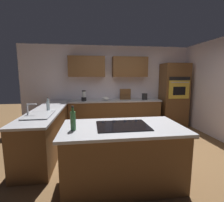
{
  "coord_description": "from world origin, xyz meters",
  "views": [
    {
      "loc": [
        0.85,
        3.31,
        1.63
      ],
      "look_at": [
        0.3,
        -0.85,
        1.0
      ],
      "focal_mm": 26.3,
      "sensor_mm": 36.0,
      "label": 1
    }
  ],
  "objects_px": {
    "wall_oven": "(174,95)",
    "oil_bottle": "(73,120)",
    "blender": "(84,96)",
    "dish_soap_bottle": "(48,105)",
    "mixing_bowl": "(105,98)",
    "sink_unit": "(39,115)",
    "kettle": "(145,96)",
    "spice_rack": "(125,94)",
    "cooktop": "(122,125)"
  },
  "relations": [
    {
      "from": "blender",
      "to": "dish_soap_bottle",
      "type": "bearing_deg",
      "value": 61.53
    },
    {
      "from": "wall_oven",
      "to": "cooktop",
      "type": "relative_size",
      "value": 2.68
    },
    {
      "from": "sink_unit",
      "to": "blender",
      "type": "height_order",
      "value": "blender"
    },
    {
      "from": "oil_bottle",
      "to": "wall_oven",
      "type": "bearing_deg",
      "value": -136.51
    },
    {
      "from": "wall_oven",
      "to": "oil_bottle",
      "type": "relative_size",
      "value": 6.06
    },
    {
      "from": "blender",
      "to": "spice_rack",
      "type": "xyz_separation_m",
      "value": [
        -1.3,
        -0.13,
        0.03
      ]
    },
    {
      "from": "wall_oven",
      "to": "kettle",
      "type": "bearing_deg",
      "value": 2.43
    },
    {
      "from": "dish_soap_bottle",
      "to": "blender",
      "type": "bearing_deg",
      "value": -118.47
    },
    {
      "from": "sink_unit",
      "to": "cooktop",
      "type": "xyz_separation_m",
      "value": [
        -1.44,
        0.85,
        -0.01
      ]
    },
    {
      "from": "blender",
      "to": "dish_soap_bottle",
      "type": "distance_m",
      "value": 1.51
    },
    {
      "from": "sink_unit",
      "to": "kettle",
      "type": "xyz_separation_m",
      "value": [
        -2.68,
        -1.81,
        0.08
      ]
    },
    {
      "from": "mixing_bowl",
      "to": "dish_soap_bottle",
      "type": "distance_m",
      "value": 1.91
    },
    {
      "from": "sink_unit",
      "to": "oil_bottle",
      "type": "distance_m",
      "value": 1.2
    },
    {
      "from": "cooktop",
      "to": "blender",
      "type": "height_order",
      "value": "blender"
    },
    {
      "from": "sink_unit",
      "to": "kettle",
      "type": "bearing_deg",
      "value": -145.98
    },
    {
      "from": "blender",
      "to": "mixing_bowl",
      "type": "relative_size",
      "value": 1.48
    },
    {
      "from": "mixing_bowl",
      "to": "spice_rack",
      "type": "bearing_deg",
      "value": -168.97
    },
    {
      "from": "cooktop",
      "to": "oil_bottle",
      "type": "relative_size",
      "value": 2.26
    },
    {
      "from": "blender",
      "to": "oil_bottle",
      "type": "distance_m",
      "value": 2.75
    },
    {
      "from": "wall_oven",
      "to": "kettle",
      "type": "distance_m",
      "value": 1.0
    },
    {
      "from": "mixing_bowl",
      "to": "dish_soap_bottle",
      "type": "xyz_separation_m",
      "value": [
        1.37,
        1.33,
        0.06
      ]
    },
    {
      "from": "wall_oven",
      "to": "spice_rack",
      "type": "bearing_deg",
      "value": -3.01
    },
    {
      "from": "wall_oven",
      "to": "oil_bottle",
      "type": "xyz_separation_m",
      "value": [
        2.95,
        2.8,
        0.02
      ]
    },
    {
      "from": "wall_oven",
      "to": "mixing_bowl",
      "type": "relative_size",
      "value": 9.72
    },
    {
      "from": "oil_bottle",
      "to": "mixing_bowl",
      "type": "bearing_deg",
      "value": -104.19
    },
    {
      "from": "blender",
      "to": "oil_bottle",
      "type": "bearing_deg",
      "value": 89.04
    },
    {
      "from": "kettle",
      "to": "mixing_bowl",
      "type": "bearing_deg",
      "value": 0.0
    },
    {
      "from": "blender",
      "to": "oil_bottle",
      "type": "relative_size",
      "value": 0.93
    },
    {
      "from": "mixing_bowl",
      "to": "oil_bottle",
      "type": "xyz_separation_m",
      "value": [
        0.7,
        2.75,
        0.08
      ]
    },
    {
      "from": "dish_soap_bottle",
      "to": "mixing_bowl",
      "type": "bearing_deg",
      "value": -135.9
    },
    {
      "from": "cooktop",
      "to": "blender",
      "type": "xyz_separation_m",
      "value": [
        0.66,
        -2.66,
        0.13
      ]
    },
    {
      "from": "cooktop",
      "to": "sink_unit",
      "type": "bearing_deg",
      "value": -30.66
    },
    {
      "from": "dish_soap_bottle",
      "to": "oil_bottle",
      "type": "xyz_separation_m",
      "value": [
        -0.67,
        1.43,
        0.03
      ]
    },
    {
      "from": "sink_unit",
      "to": "dish_soap_bottle",
      "type": "distance_m",
      "value": 0.49
    },
    {
      "from": "spice_rack",
      "to": "oil_bottle",
      "type": "bearing_deg",
      "value": 64.94
    },
    {
      "from": "wall_oven",
      "to": "oil_bottle",
      "type": "height_order",
      "value": "wall_oven"
    },
    {
      "from": "spice_rack",
      "to": "kettle",
      "type": "relative_size",
      "value": 1.67
    },
    {
      "from": "cooktop",
      "to": "mixing_bowl",
      "type": "height_order",
      "value": "mixing_bowl"
    },
    {
      "from": "oil_bottle",
      "to": "blender",
      "type": "bearing_deg",
      "value": -90.96
    },
    {
      "from": "blender",
      "to": "spice_rack",
      "type": "distance_m",
      "value": 1.31
    },
    {
      "from": "blender",
      "to": "mixing_bowl",
      "type": "bearing_deg",
      "value": 180.0
    },
    {
      "from": "cooktop",
      "to": "oil_bottle",
      "type": "xyz_separation_m",
      "value": [
        0.71,
        0.09,
        0.13
      ]
    },
    {
      "from": "sink_unit",
      "to": "kettle",
      "type": "relative_size",
      "value": 3.49
    },
    {
      "from": "wall_oven",
      "to": "blender",
      "type": "xyz_separation_m",
      "value": [
        2.9,
        0.04,
        0.01
      ]
    },
    {
      "from": "mixing_bowl",
      "to": "oil_bottle",
      "type": "distance_m",
      "value": 2.84
    },
    {
      "from": "sink_unit",
      "to": "dish_soap_bottle",
      "type": "xyz_separation_m",
      "value": [
        -0.06,
        -0.48,
        0.1
      ]
    },
    {
      "from": "spice_rack",
      "to": "dish_soap_bottle",
      "type": "relative_size",
      "value": 1.18
    },
    {
      "from": "spice_rack",
      "to": "blender",
      "type": "bearing_deg",
      "value": 5.57
    },
    {
      "from": "dish_soap_bottle",
      "to": "sink_unit",
      "type": "bearing_deg",
      "value": 83.05
    },
    {
      "from": "blender",
      "to": "kettle",
      "type": "relative_size",
      "value": 1.55
    }
  ]
}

